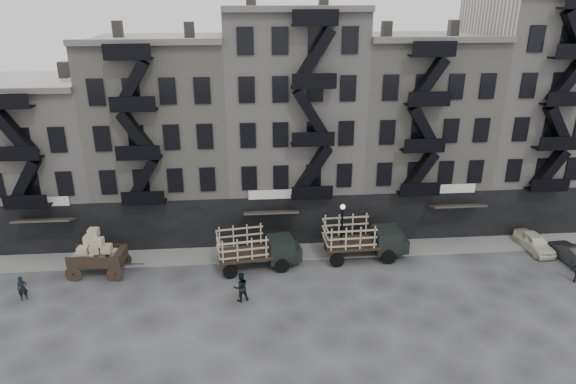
{
  "coord_description": "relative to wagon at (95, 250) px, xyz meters",
  "views": [
    {
      "loc": [
        -3.69,
        -30.13,
        18.38
      ],
      "look_at": [
        -0.76,
        4.0,
        4.8
      ],
      "focal_mm": 32.0,
      "sensor_mm": 36.0,
      "label": 1
    }
  ],
  "objects": [
    {
      "name": "car_east",
      "position": [
        31.89,
        0.74,
        -1.23
      ],
      "size": [
        1.85,
        3.96,
        1.31
      ],
      "primitive_type": "imported",
      "rotation": [
        0.0,
        0.0,
        0.08
      ],
      "color": "silver",
      "rests_on": "ground"
    },
    {
      "name": "stake_truck_west",
      "position": [
        10.99,
        -0.04,
        -0.23
      ],
      "size": [
        6.0,
        3.03,
        2.9
      ],
      "rotation": [
        0.0,
        0.0,
        0.14
      ],
      "color": "black",
      "rests_on": "ground"
    },
    {
      "name": "building_mideast",
      "position": [
        24.14,
        7.97,
        5.62
      ],
      "size": [
        10.0,
        11.35,
        16.2
      ],
      "color": "gray",
      "rests_on": "ground"
    },
    {
      "name": "lamp_post",
      "position": [
        17.14,
        0.74,
        0.9
      ],
      "size": [
        0.36,
        0.36,
        4.28
      ],
      "color": "black",
      "rests_on": "ground"
    },
    {
      "name": "wagon",
      "position": [
        0.0,
        0.0,
        0.0
      ],
      "size": [
        4.05,
        2.4,
        3.3
      ],
      "rotation": [
        0.0,
        0.0,
        -0.08
      ],
      "color": "black",
      "rests_on": "ground"
    },
    {
      "name": "building_west",
      "position": [
        -5.86,
        7.97,
        4.12
      ],
      "size": [
        10.0,
        11.35,
        13.2
      ],
      "color": "#9D9790",
      "rests_on": "ground"
    },
    {
      "name": "building_midwest",
      "position": [
        4.14,
        7.97,
        5.62
      ],
      "size": [
        10.0,
        11.35,
        16.2
      ],
      "color": "gray",
      "rests_on": "ground"
    },
    {
      "name": "ground",
      "position": [
        14.14,
        -1.86,
        -1.88
      ],
      "size": [
        140.0,
        140.0,
        0.0
      ],
      "primitive_type": "plane",
      "color": "#38383A",
      "rests_on": "ground"
    },
    {
      "name": "building_center",
      "position": [
        14.14,
        7.97,
        6.62
      ],
      "size": [
        10.0,
        11.35,
        18.2
      ],
      "color": "#9D9790",
      "rests_on": "ground"
    },
    {
      "name": "stake_truck_east",
      "position": [
        18.72,
        0.75,
        -0.15
      ],
      "size": [
        6.13,
        2.71,
        3.03
      ],
      "rotation": [
        0.0,
        0.0,
        0.04
      ],
      "color": "black",
      "rests_on": "ground"
    },
    {
      "name": "sidewalk",
      "position": [
        14.14,
        1.89,
        -1.81
      ],
      "size": [
        55.0,
        2.5,
        0.15
      ],
      "primitive_type": "cube",
      "color": "slate",
      "rests_on": "ground"
    },
    {
      "name": "pedestrian_west",
      "position": [
        -3.87,
        -2.85,
        -1.07
      ],
      "size": [
        0.7,
        0.6,
        1.63
      ],
      "primitive_type": "imported",
      "rotation": [
        0.0,
        0.0,
        0.44
      ],
      "color": "black",
      "rests_on": "ground"
    },
    {
      "name": "pedestrian_mid",
      "position": [
        9.87,
        -4.13,
        -0.9
      ],
      "size": [
        1.12,
        0.98,
        1.96
      ],
      "primitive_type": "imported",
      "rotation": [
        0.0,
        0.0,
        3.42
      ],
      "color": "black",
      "rests_on": "ground"
    },
    {
      "name": "car_far",
      "position": [
        33.64,
        -1.18,
        -1.22
      ],
      "size": [
        1.72,
        4.12,
        1.33
      ],
      "primitive_type": "imported",
      "rotation": [
        0.0,
        0.0,
        3.22
      ],
      "color": "#28282A",
      "rests_on": "ground"
    },
    {
      "name": "building_east",
      "position": [
        34.14,
        7.97,
        7.12
      ],
      "size": [
        10.0,
        11.35,
        19.2
      ],
      "color": "#9D9790",
      "rests_on": "ground"
    }
  ]
}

